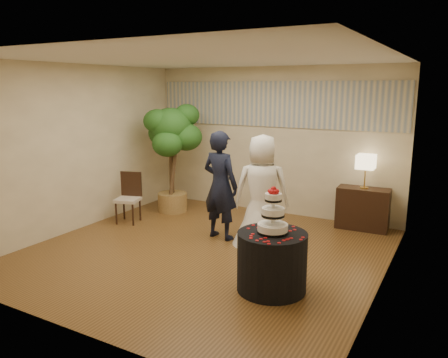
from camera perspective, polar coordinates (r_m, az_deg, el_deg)
The scene contains 15 objects.
floor at distance 6.64m, azimuth -2.47°, elevation -9.44°, with size 5.00×5.00×0.00m, color brown.
ceiling at distance 6.20m, azimuth -2.71°, elevation 15.44°, with size 5.00×5.00×0.00m, color white.
wall_back at distance 8.48m, azimuth 6.35°, elevation 4.96°, with size 5.00×0.06×2.80m, color beige.
wall_front at distance 4.39m, azimuth -19.99°, elevation -2.25°, with size 5.00×0.06×2.80m, color beige.
wall_left at distance 7.86m, azimuth -18.33°, elevation 3.88°, with size 0.06×5.00×2.80m, color beige.
wall_right at distance 5.41m, azimuth 20.58°, elevation 0.30°, with size 0.06×5.00×2.80m, color beige.
mural_border at distance 8.40m, azimuth 6.41°, elevation 9.68°, with size 4.90×0.02×0.85m, color #ABAB9F.
groom at distance 6.97m, azimuth -0.48°, elevation -0.84°, with size 0.64×0.42×1.76m, color black.
bride at distance 6.74m, azimuth 4.98°, elevation -1.46°, with size 0.90×0.90×1.73m, color white.
cake_table at distance 5.37m, azimuth 6.27°, elevation -10.67°, with size 0.84×0.84×0.72m, color black.
wedding_cake at distance 5.16m, azimuth 6.43°, elevation -4.03°, with size 0.37×0.37×0.57m, color white, non-canonical shape.
console at distance 7.92m, azimuth 17.67°, elevation -3.70°, with size 0.87×0.39×0.72m, color black.
table_lamp at distance 7.77m, azimuth 17.97°, elevation 0.93°, with size 0.30×0.30×0.58m, color beige, non-canonical shape.
ficus_tree at distance 8.54m, azimuth -6.89°, elevation 2.78°, with size 1.02×1.02×2.15m, color #24561B, non-canonical shape.
side_chair at distance 8.07m, azimuth -12.47°, elevation -2.46°, with size 0.42×0.44×0.91m, color black, non-canonical shape.
Camera 1 is at (3.25, -5.26, 2.42)m, focal length 35.00 mm.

